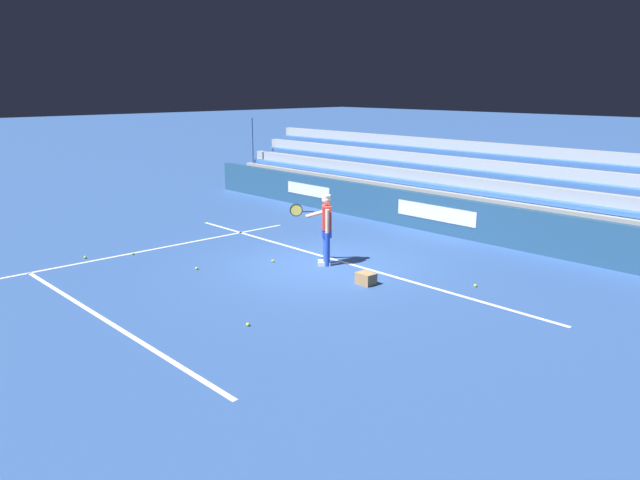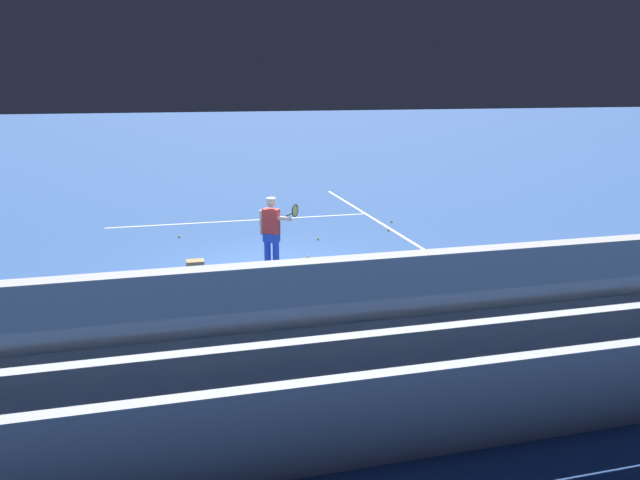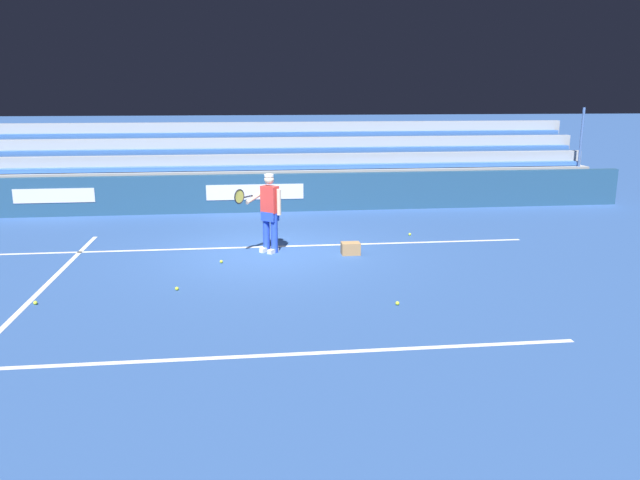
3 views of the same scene
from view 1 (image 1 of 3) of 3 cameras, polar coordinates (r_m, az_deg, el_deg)
name	(u,v)px [view 1 (image 1 of 3)]	position (r m, az deg, el deg)	size (l,w,h in m)	color
ground_plane	(323,264)	(15.17, 0.29, -2.24)	(160.00, 160.00, 0.00)	#2D5193
court_baseline_white	(338,260)	(15.50, 1.64, -1.88)	(12.00, 0.10, 0.01)	white
court_sideline_white	(92,261)	(16.46, -20.10, -1.81)	(0.10, 12.00, 0.01)	white
court_service_line_white	(106,321)	(12.28, -18.96, -6.98)	(8.22, 0.10, 0.01)	white
back_wall_sponsor_board	(443,215)	(18.55, 11.15, 2.25)	(21.99, 0.25, 1.10)	navy
bleacher_stand	(479,201)	(20.00, 14.31, 3.43)	(20.89, 2.40, 2.95)	#9EA3A8
tennis_player	(325,229)	(14.94, 0.50, 1.04)	(0.99, 0.78, 1.71)	blue
ball_box_cardboard	(366,279)	(13.68, 4.23, -3.54)	(0.40, 0.30, 0.26)	#A87F51
tennis_ball_midcourt	(197,268)	(15.02, -11.22, -2.56)	(0.07, 0.07, 0.07)	#CCE533
tennis_ball_by_box	(248,324)	(11.44, -6.61, -7.67)	(0.07, 0.07, 0.07)	#CCE533
tennis_ball_on_baseline	(85,257)	(16.75, -20.68, -1.48)	(0.07, 0.07, 0.07)	#CCE533
tennis_ball_toward_net	(133,254)	(16.70, -16.75, -1.21)	(0.07, 0.07, 0.07)	#CCE533
tennis_ball_near_player	(475,286)	(13.90, 14.02, -4.06)	(0.07, 0.07, 0.07)	#CCE533
tennis_ball_far_right	(273,261)	(15.40, -4.33, -1.91)	(0.07, 0.07, 0.07)	#CCE533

